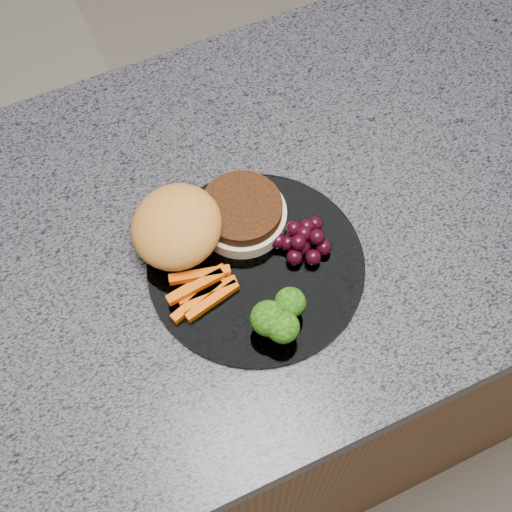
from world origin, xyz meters
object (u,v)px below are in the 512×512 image
Objects in this scene: island_cabinet at (277,340)px; grape_bunch at (303,239)px; burger at (200,224)px; plate at (256,265)px.

grape_bunch reaches higher than island_cabinet.
island_cabinet is at bearing -6.97° from burger.
grape_bunch is at bearing -0.78° from plate.
plate is 3.71× the size of grape_bunch.
island_cabinet is 17.13× the size of grape_bunch.
plate is at bearing 179.22° from grape_bunch.
burger is 2.93× the size of grape_bunch.
plate is 0.06m from grape_bunch.
island_cabinet is at bearing 41.82° from plate.
island_cabinet is 5.85× the size of burger.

